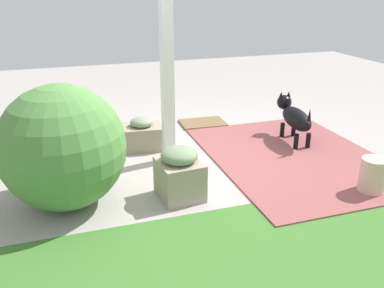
{
  "coord_description": "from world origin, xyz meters",
  "views": [
    {
      "loc": [
        1.43,
        3.87,
        1.85
      ],
      "look_at": [
        0.2,
        0.12,
        0.27
      ],
      "focal_mm": 38.33,
      "sensor_mm": 36.0,
      "label": 1
    }
  ],
  "objects_px": {
    "porch_pillar": "(167,63)",
    "stone_planter_mid": "(180,174)",
    "dog": "(294,117)",
    "ceramic_urn": "(373,176)",
    "terracotta_pot_broad": "(41,139)",
    "doormat": "(203,123)",
    "round_shrub": "(62,147)",
    "stone_planter_nearest": "(142,135)"
  },
  "relations": [
    {
      "from": "porch_pillar",
      "to": "stone_planter_mid",
      "type": "relative_size",
      "value": 4.41
    },
    {
      "from": "dog",
      "to": "ceramic_urn",
      "type": "xyz_separation_m",
      "value": [
        -0.01,
        1.38,
        -0.15
      ]
    },
    {
      "from": "terracotta_pot_broad",
      "to": "doormat",
      "type": "bearing_deg",
      "value": -161.37
    },
    {
      "from": "ceramic_urn",
      "to": "round_shrub",
      "type": "bearing_deg",
      "value": -13.8
    },
    {
      "from": "doormat",
      "to": "porch_pillar",
      "type": "bearing_deg",
      "value": 53.66
    },
    {
      "from": "doormat",
      "to": "dog",
      "type": "bearing_deg",
      "value": 130.51
    },
    {
      "from": "porch_pillar",
      "to": "stone_planter_mid",
      "type": "distance_m",
      "value": 1.19
    },
    {
      "from": "porch_pillar",
      "to": "stone_planter_nearest",
      "type": "bearing_deg",
      "value": -65.35
    },
    {
      "from": "terracotta_pot_broad",
      "to": "round_shrub",
      "type": "bearing_deg",
      "value": 102.64
    },
    {
      "from": "porch_pillar",
      "to": "stone_planter_nearest",
      "type": "distance_m",
      "value": 1.03
    },
    {
      "from": "stone_planter_mid",
      "to": "ceramic_urn",
      "type": "relative_size",
      "value": 1.44
    },
    {
      "from": "stone_planter_mid",
      "to": "round_shrub",
      "type": "xyz_separation_m",
      "value": [
        0.97,
        -0.19,
        0.31
      ]
    },
    {
      "from": "porch_pillar",
      "to": "stone_planter_nearest",
      "type": "xyz_separation_m",
      "value": [
        0.2,
        -0.44,
        -0.91
      ]
    },
    {
      "from": "dog",
      "to": "ceramic_urn",
      "type": "distance_m",
      "value": 1.38
    },
    {
      "from": "stone_planter_mid",
      "to": "dog",
      "type": "distance_m",
      "value": 1.94
    },
    {
      "from": "terracotta_pot_broad",
      "to": "ceramic_urn",
      "type": "distance_m",
      "value": 3.35
    },
    {
      "from": "stone_planter_nearest",
      "to": "terracotta_pot_broad",
      "type": "distance_m",
      "value": 1.12
    },
    {
      "from": "porch_pillar",
      "to": "doormat",
      "type": "height_order",
      "value": "porch_pillar"
    },
    {
      "from": "round_shrub",
      "to": "stone_planter_nearest",
      "type": "bearing_deg",
      "value": -129.56
    },
    {
      "from": "round_shrub",
      "to": "doormat",
      "type": "relative_size",
      "value": 1.79
    },
    {
      "from": "stone_planter_mid",
      "to": "dog",
      "type": "bearing_deg",
      "value": -152.35
    },
    {
      "from": "round_shrub",
      "to": "ceramic_urn",
      "type": "distance_m",
      "value": 2.8
    },
    {
      "from": "terracotta_pot_broad",
      "to": "porch_pillar",
      "type": "bearing_deg",
      "value": 165.44
    },
    {
      "from": "stone_planter_nearest",
      "to": "round_shrub",
      "type": "bearing_deg",
      "value": 50.44
    },
    {
      "from": "dog",
      "to": "round_shrub",
      "type": "bearing_deg",
      "value": 14.85
    },
    {
      "from": "stone_planter_nearest",
      "to": "stone_planter_mid",
      "type": "height_order",
      "value": "stone_planter_mid"
    },
    {
      "from": "stone_planter_nearest",
      "to": "stone_planter_mid",
      "type": "xyz_separation_m",
      "value": [
        -0.08,
        1.27,
        0.06
      ]
    },
    {
      "from": "round_shrub",
      "to": "dog",
      "type": "height_order",
      "value": "round_shrub"
    },
    {
      "from": "terracotta_pot_broad",
      "to": "dog",
      "type": "relative_size",
      "value": 0.6
    },
    {
      "from": "porch_pillar",
      "to": "doormat",
      "type": "bearing_deg",
      "value": -126.34
    },
    {
      "from": "stone_planter_mid",
      "to": "dog",
      "type": "xyz_separation_m",
      "value": [
        -1.72,
        -0.9,
        0.09
      ]
    },
    {
      "from": "terracotta_pot_broad",
      "to": "doormat",
      "type": "relative_size",
      "value": 0.8
    },
    {
      "from": "porch_pillar",
      "to": "round_shrub",
      "type": "relative_size",
      "value": 1.99
    },
    {
      "from": "porch_pillar",
      "to": "dog",
      "type": "height_order",
      "value": "porch_pillar"
    },
    {
      "from": "dog",
      "to": "doormat",
      "type": "xyz_separation_m",
      "value": [
        0.83,
        -0.97,
        -0.31
      ]
    },
    {
      "from": "dog",
      "to": "doormat",
      "type": "height_order",
      "value": "dog"
    },
    {
      "from": "doormat",
      "to": "stone_planter_mid",
      "type": "bearing_deg",
      "value": 64.56
    },
    {
      "from": "terracotta_pot_broad",
      "to": "dog",
      "type": "xyz_separation_m",
      "value": [
        -2.91,
        0.27,
        0.04
      ]
    },
    {
      "from": "porch_pillar",
      "to": "stone_planter_mid",
      "type": "bearing_deg",
      "value": 81.65
    },
    {
      "from": "dog",
      "to": "ceramic_urn",
      "type": "bearing_deg",
      "value": 90.29
    },
    {
      "from": "round_shrub",
      "to": "ceramic_urn",
      "type": "xyz_separation_m",
      "value": [
        -2.7,
        0.66,
        -0.37
      ]
    },
    {
      "from": "porch_pillar",
      "to": "dog",
      "type": "distance_m",
      "value": 1.77
    }
  ]
}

